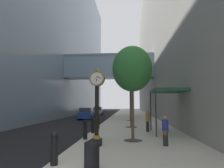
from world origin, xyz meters
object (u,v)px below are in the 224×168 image
(car_blue_mid, at_px, (87,114))
(street_tree_mid_near, at_px, (131,78))
(bollard_fourth, at_px, (93,125))
(pedestrian_walking, at_px, (165,130))
(trash_bin, at_px, (92,154))
(street_clock, at_px, (97,103))
(bollard_fifth, at_px, (98,121))
(car_white_near, at_px, (98,111))
(street_tree_near, at_px, (132,69))
(street_tree_mid_far, at_px, (130,80))
(bollard_third, at_px, (85,129))
(pedestrian_by_clock, at_px, (148,120))
(bollard_nearest, at_px, (55,147))

(car_blue_mid, bearing_deg, street_tree_mid_near, -57.82)
(bollard_fourth, height_order, pedestrian_walking, pedestrian_walking)
(trash_bin, bearing_deg, street_tree_mid_near, 82.93)
(street_clock, relative_size, trash_bin, 3.96)
(bollard_fifth, bearing_deg, car_white_near, 98.96)
(bollard_fourth, height_order, street_tree_near, street_tree_near)
(street_clock, bearing_deg, bollard_fourth, 103.06)
(street_tree_mid_far, bearing_deg, car_blue_mid, 150.45)
(street_tree_near, relative_size, trash_bin, 5.54)
(bollard_fourth, xyz_separation_m, street_tree_near, (2.96, -2.77, 3.73))
(bollard_fourth, distance_m, street_tree_mid_near, 6.35)
(street_tree_mid_near, relative_size, trash_bin, 5.57)
(bollard_fifth, bearing_deg, pedestrian_walking, -55.16)
(street_tree_mid_near, relative_size, pedestrian_walking, 3.72)
(bollard_fourth, height_order, street_tree_mid_far, street_tree_mid_far)
(pedestrian_walking, bearing_deg, bollard_third, 161.71)
(bollard_third, bearing_deg, bollard_fourth, 90.00)
(street_tree_near, relative_size, pedestrian_by_clock, 3.41)
(street_clock, xyz_separation_m, bollard_fourth, (-1.00, 4.30, -1.64))
(street_tree_near, height_order, street_tree_mid_far, street_tree_mid_far)
(pedestrian_by_clock, bearing_deg, car_white_near, 107.58)
(street_tree_mid_far, bearing_deg, bollard_fourth, -105.57)
(street_tree_mid_near, xyz_separation_m, car_white_near, (-6.68, 22.21, -3.99))
(bollard_nearest, relative_size, pedestrian_by_clock, 0.71)
(bollard_third, distance_m, bollard_fifth, 5.15)
(bollard_fourth, distance_m, trash_bin, 8.28)
(bollard_fifth, bearing_deg, street_clock, -81.74)
(bollard_fourth, distance_m, pedestrian_walking, 6.21)
(street_clock, xyz_separation_m, car_white_near, (-4.71, 30.44, -1.61))
(bollard_fourth, distance_m, street_tree_near, 5.51)
(bollard_nearest, relative_size, trash_bin, 1.16)
(car_blue_mid, bearing_deg, car_white_near, 90.59)
(street_clock, height_order, bollard_fifth, street_clock)
(street_clock, relative_size, car_white_near, 1.02)
(bollard_fifth, bearing_deg, bollard_fourth, -90.00)
(street_clock, distance_m, car_blue_mid, 19.28)
(street_tree_mid_near, bearing_deg, bollard_nearest, -104.27)
(street_clock, distance_m, bollard_nearest, 3.92)
(bollard_nearest, relative_size, bollard_fourth, 1.00)
(bollard_nearest, bearing_deg, bollard_fourth, 90.00)
(street_tree_mid_far, bearing_deg, pedestrian_walking, -83.46)
(pedestrian_walking, bearing_deg, bollard_fourth, 138.54)
(street_tree_near, bearing_deg, bollard_nearest, -120.91)
(bollard_fourth, height_order, street_tree_mid_near, street_tree_mid_near)
(bollard_third, relative_size, trash_bin, 1.16)
(street_tree_mid_far, xyz_separation_m, pedestrian_walking, (1.69, -14.75, -4.53))
(street_tree_near, distance_m, street_tree_mid_far, 13.45)
(bollard_nearest, xyz_separation_m, bollard_fifth, (0.00, 10.29, 0.00))
(street_tree_mid_near, xyz_separation_m, pedestrian_walking, (1.69, -8.05, -3.83))
(street_tree_near, height_order, car_blue_mid, street_tree_near)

